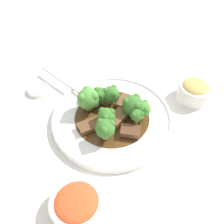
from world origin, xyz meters
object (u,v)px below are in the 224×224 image
object	(u,v)px
broccoli_floret_2	(88,98)
side_bowl_kimchi	(76,205)
main_plate	(112,118)
broccoli_floret_4	(143,109)
broccoli_floret_6	(106,116)
beef_strip_3	(130,131)
broccoli_floret_1	(111,94)
serving_spoon	(85,96)
broccoli_floret_5	(137,115)
broccoli_floret_7	(133,105)
beef_strip_1	(119,117)
side_bowl_appetizer	(194,90)
beef_strip_2	(125,101)
broccoli_floret_0	(105,128)
beef_strip_0	(93,125)
broccoli_floret_3	(101,95)
sauce_dish	(38,89)

from	to	relation	value
broccoli_floret_2	side_bowl_kimchi	size ratio (longest dim) A/B	0.59
main_plate	broccoli_floret_4	world-z (taller)	broccoli_floret_4
main_plate	broccoli_floret_6	xyz separation A→B (m)	(-0.01, 0.03, 0.04)
beef_strip_3	broccoli_floret_1	distance (m)	0.11
beef_strip_3	broccoli_floret_4	world-z (taller)	broccoli_floret_4
serving_spoon	side_bowl_kimchi	xyz separation A→B (m)	(-0.19, 0.22, -0.00)
broccoli_floret_6	broccoli_floret_5	bearing A→B (deg)	-137.29
beef_strip_3	broccoli_floret_7	size ratio (longest dim) A/B	1.02
beef_strip_1	beef_strip_3	bearing A→B (deg)	161.39
broccoli_floret_1	broccoli_floret_7	xyz separation A→B (m)	(-0.07, -0.00, -0.00)
beef_strip_3	side_bowl_appetizer	world-z (taller)	side_bowl_appetizer
broccoli_floret_6	beef_strip_1	bearing A→B (deg)	-111.08
broccoli_floret_4	broccoli_floret_5	bearing A→B (deg)	89.10
beef_strip_1	broccoli_floret_6	size ratio (longest dim) A/B	1.16
broccoli_floret_2	beef_strip_2	bearing A→B (deg)	-127.67
serving_spoon	broccoli_floret_6	bearing A→B (deg)	162.53
broccoli_floret_1	broccoli_floret_5	xyz separation A→B (m)	(-0.09, 0.01, -0.00)
broccoli_floret_0	side_bowl_kimchi	distance (m)	0.17
main_plate	broccoli_floret_7	size ratio (longest dim) A/B	5.52
beef_strip_0	broccoli_floret_5	world-z (taller)	broccoli_floret_5
broccoli_floret_3	sauce_dish	bearing A→B (deg)	20.46
beef_strip_3	beef_strip_2	bearing A→B (deg)	-44.48
main_plate	beef_strip_0	xyz separation A→B (m)	(0.02, 0.06, 0.02)
beef_strip_2	broccoli_floret_6	bearing A→B (deg)	96.95
broccoli_floret_3	broccoli_floret_5	distance (m)	0.11
beef_strip_0	sauce_dish	size ratio (longest dim) A/B	1.29
broccoli_floret_2	sauce_dish	size ratio (longest dim) A/B	1.05
beef_strip_1	broccoli_floret_6	bearing A→B (deg)	68.92
broccoli_floret_1	serving_spoon	xyz separation A→B (m)	(0.07, 0.03, -0.03)
beef_strip_3	broccoli_floret_4	xyz separation A→B (m)	(0.01, -0.06, 0.02)
broccoli_floret_1	broccoli_floret_6	xyz separation A→B (m)	(-0.04, 0.06, -0.00)
beef_strip_0	side_bowl_kimchi	world-z (taller)	side_bowl_kimchi
broccoli_floret_7	serving_spoon	size ratio (longest dim) A/B	0.24
beef_strip_3	serving_spoon	bearing A→B (deg)	-6.06
broccoli_floret_1	sauce_dish	distance (m)	0.22
serving_spoon	broccoli_floret_1	bearing A→B (deg)	-154.70
broccoli_floret_0	broccoli_floret_1	size ratio (longest dim) A/B	1.09
beef_strip_2	broccoli_floret_3	world-z (taller)	broccoli_floret_3
beef_strip_1	broccoli_floret_1	distance (m)	0.06
beef_strip_1	broccoli_floret_4	world-z (taller)	broccoli_floret_4
broccoli_floret_3	side_bowl_kimchi	distance (m)	0.28
main_plate	broccoli_floret_4	size ratio (longest dim) A/B	5.93
broccoli_floret_4	broccoli_floret_2	bearing A→B (deg)	26.70
broccoli_floret_3	broccoli_floret_6	world-z (taller)	broccoli_floret_6
broccoli_floret_1	broccoli_floret_3	bearing A→B (deg)	40.24
main_plate	broccoli_floret_0	xyz separation A→B (m)	(-0.03, 0.06, 0.04)
beef_strip_0	broccoli_floret_6	size ratio (longest dim) A/B	1.57
broccoli_floret_0	broccoli_floret_6	size ratio (longest dim) A/B	1.15
broccoli_floret_1	broccoli_floret_5	world-z (taller)	broccoli_floret_1
broccoli_floret_3	serving_spoon	xyz separation A→B (m)	(0.04, 0.01, -0.02)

